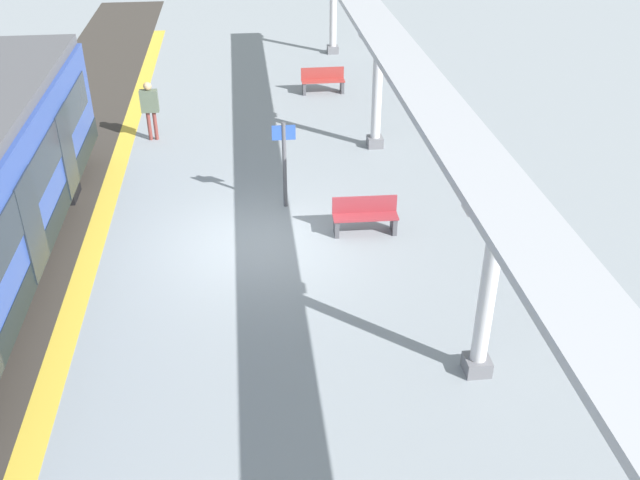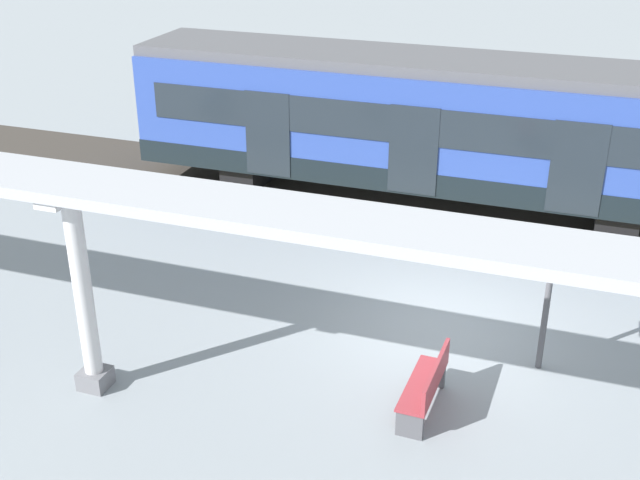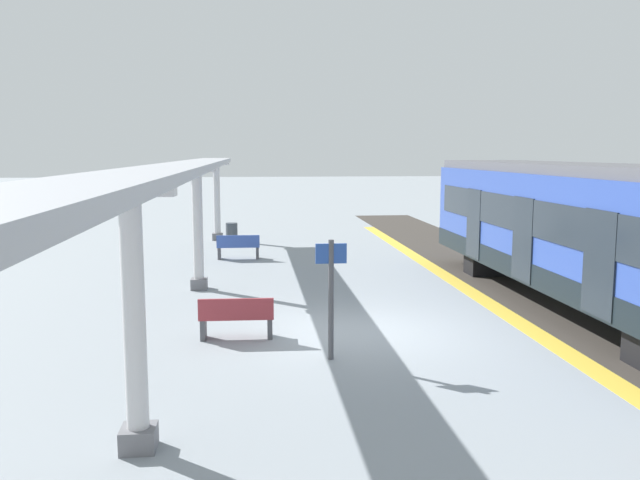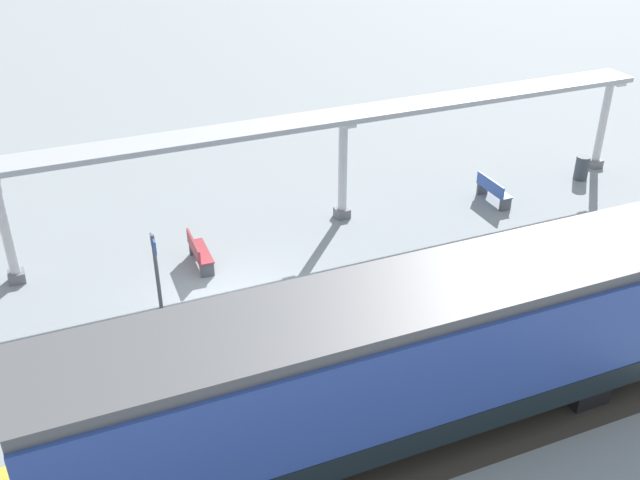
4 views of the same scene
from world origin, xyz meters
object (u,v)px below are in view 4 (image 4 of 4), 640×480
Objects in this scene: trash_bin at (582,168)px; platform_info_sign at (156,265)px; bench_near_end at (493,190)px; bench_mid_platform at (198,252)px; canopy_pillar_second at (343,169)px; train_near_carriage at (392,363)px; canopy_pillar_nearest at (603,123)px; canopy_pillar_third at (5,228)px.

trash_bin is 15.72m from platform_info_sign.
bench_near_end and trash_bin have the same top height.
bench_near_end is 10.06m from bench_mid_platform.
canopy_pillar_second is at bearing 79.02° from bench_near_end.
canopy_pillar_second is at bearing 85.97° from trash_bin.
canopy_pillar_second is at bearing -77.30° from bench_mid_platform.
canopy_pillar_nearest is (9.18, -13.36, -0.14)m from train_near_carriage.
platform_info_sign reaches higher than trash_bin.
canopy_pillar_second is at bearing -66.17° from platform_info_sign.
train_near_carriage is 16.21m from canopy_pillar_nearest.
bench_near_end is 4.01m from trash_bin.
canopy_pillar_second is 1.00× the size of canopy_pillar_third.
train_near_carriage is 9.69m from canopy_pillar_second.
canopy_pillar_nearest is 2.21× the size of bench_mid_platform.
train_near_carriage is 4.16× the size of canopy_pillar_third.
canopy_pillar_nearest is at bearing -85.77° from bench_mid_platform.
canopy_pillar_nearest is 15.35m from bench_mid_platform.
canopy_pillar_nearest is 1.00× the size of canopy_pillar_second.
train_near_carriage is 7.18m from platform_info_sign.
canopy_pillar_third is 4.45m from platform_info_sign.
platform_info_sign is (-1.74, 1.48, 0.89)m from bench_mid_platform.
train_near_carriage is at bearing -143.61° from canopy_pillar_third.
canopy_pillar_second reaches higher than trash_bin.
bench_mid_platform is (-1.13, 5.01, -1.25)m from canopy_pillar_second.
train_near_carriage is at bearing 161.26° from canopy_pillar_second.
trash_bin is at bearing -81.84° from platform_info_sign.
bench_mid_platform is at bearing -40.41° from platform_info_sign.
canopy_pillar_nearest reaches higher than bench_mid_platform.
train_near_carriage reaches higher than canopy_pillar_second.
canopy_pillar_second is 2.21× the size of bench_mid_platform.
trash_bin is at bearing -85.10° from bench_near_end.
bench_mid_platform is at bearing 92.01° from trash_bin.
train_near_carriage is at bearing 125.08° from trash_bin.
trash_bin is 0.39× the size of platform_info_sign.
platform_info_sign is at bearing -130.21° from canopy_pillar_third.
platform_info_sign is (-2.23, 15.54, 0.90)m from trash_bin.
bench_near_end is at bearing -100.98° from canopy_pillar_second.
canopy_pillar_third reaches higher than platform_info_sign.
canopy_pillar_third is at bearing 49.79° from platform_info_sign.
bench_mid_platform is (-1.13, -4.87, -1.25)m from canopy_pillar_third.
canopy_pillar_second is 5.29m from bench_mid_platform.
bench_near_end and bench_mid_platform have the same top height.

